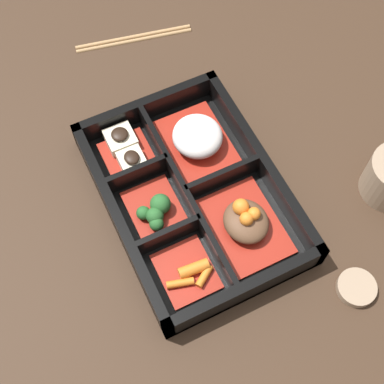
# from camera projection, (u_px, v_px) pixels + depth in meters

# --- Properties ---
(ground_plane) EXTENTS (3.00, 3.00, 0.00)m
(ground_plane) POSITION_uv_depth(u_px,v_px,m) (192.00, 200.00, 0.79)
(ground_plane) COLOR #382619
(bento_base) EXTENTS (0.34, 0.24, 0.01)m
(bento_base) POSITION_uv_depth(u_px,v_px,m) (192.00, 198.00, 0.78)
(bento_base) COLOR black
(bento_base) RESTS_ON ground_plane
(bento_rim) EXTENTS (0.34, 0.24, 0.05)m
(bento_rim) POSITION_uv_depth(u_px,v_px,m) (190.00, 193.00, 0.77)
(bento_rim) COLOR black
(bento_rim) RESTS_ON ground_plane
(bowl_rice) EXTENTS (0.13, 0.09, 0.04)m
(bowl_rice) POSITION_uv_depth(u_px,v_px,m) (197.00, 138.00, 0.80)
(bowl_rice) COLOR maroon
(bowl_rice) RESTS_ON bento_base
(bowl_stew) EXTENTS (0.13, 0.09, 0.05)m
(bowl_stew) POSITION_uv_depth(u_px,v_px,m) (246.00, 222.00, 0.74)
(bowl_stew) COLOR maroon
(bowl_stew) RESTS_ON bento_base
(bowl_tofu) EXTENTS (0.09, 0.07, 0.03)m
(bowl_tofu) POSITION_uv_depth(u_px,v_px,m) (127.00, 151.00, 0.80)
(bowl_tofu) COLOR maroon
(bowl_tofu) RESTS_ON bento_base
(bowl_greens) EXTENTS (0.09, 0.07, 0.03)m
(bowl_greens) POSITION_uv_depth(u_px,v_px,m) (157.00, 209.00, 0.75)
(bowl_greens) COLOR maroon
(bowl_greens) RESTS_ON bento_base
(bowl_carrots) EXTENTS (0.08, 0.07, 0.02)m
(bowl_carrots) POSITION_uv_depth(u_px,v_px,m) (189.00, 272.00, 0.72)
(bowl_carrots) COLOR maroon
(bowl_carrots) RESTS_ON bento_base
(chopsticks) EXTENTS (0.06, 0.20, 0.01)m
(chopsticks) POSITION_uv_depth(u_px,v_px,m) (134.00, 38.00, 0.93)
(chopsticks) COLOR #A87F51
(chopsticks) RESTS_ON ground_plane
(sauce_dish) EXTENTS (0.05, 0.05, 0.01)m
(sauce_dish) POSITION_uv_depth(u_px,v_px,m) (356.00, 287.00, 0.72)
(sauce_dish) COLOR gray
(sauce_dish) RESTS_ON ground_plane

